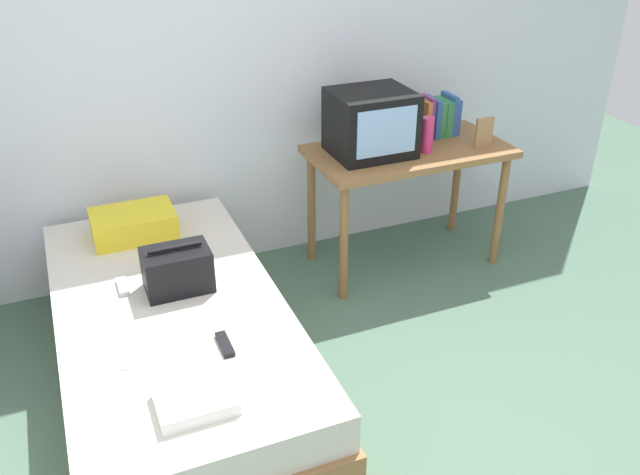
{
  "coord_description": "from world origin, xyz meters",
  "views": [
    {
      "loc": [
        -1.18,
        -1.65,
        2.18
      ],
      "look_at": [
        -0.07,
        1.04,
        0.57
      ],
      "focal_mm": 37.47,
      "sensor_mm": 36.0,
      "label": 1
    }
  ],
  "objects": [
    {
      "name": "magazine",
      "position": [
        -1.02,
        0.63,
        0.49
      ],
      "size": [
        0.21,
        0.29,
        0.01
      ],
      "primitive_type": "cube",
      "color": "white",
      "rests_on": "bed"
    },
    {
      "name": "picture_frame",
      "position": [
        1.1,
        1.37,
        0.84
      ],
      "size": [
        0.11,
        0.02,
        0.18
      ],
      "primitive_type": "cube",
      "color": "#9E754C",
      "rests_on": "desk"
    },
    {
      "name": "bed",
      "position": [
        -0.86,
        0.88,
        0.24
      ],
      "size": [
        1.0,
        2.0,
        0.49
      ],
      "color": "olive",
      "rests_on": "ground"
    },
    {
      "name": "handbag",
      "position": [
        -0.79,
        0.98,
        0.59
      ],
      "size": [
        0.3,
        0.2,
        0.22
      ],
      "color": "black",
      "rests_on": "bed"
    },
    {
      "name": "remote_dark",
      "position": [
        -0.71,
        0.48,
        0.5
      ],
      "size": [
        0.04,
        0.16,
        0.02
      ],
      "primitive_type": "cube",
      "color": "black",
      "rests_on": "bed"
    },
    {
      "name": "book_row",
      "position": [
        0.96,
        1.65,
        0.87
      ],
      "size": [
        0.24,
        0.17,
        0.25
      ],
      "color": "#CC7233",
      "rests_on": "desk"
    },
    {
      "name": "remote_silver",
      "position": [
        -1.03,
        1.08,
        0.5
      ],
      "size": [
        0.04,
        0.14,
        0.02
      ],
      "primitive_type": "cube",
      "color": "#B7B7BC",
      "rests_on": "bed"
    },
    {
      "name": "folded_towel",
      "position": [
        -0.9,
        0.19,
        0.51
      ],
      "size": [
        0.28,
        0.22,
        0.05
      ],
      "primitive_type": "cube",
      "color": "white",
      "rests_on": "bed"
    },
    {
      "name": "tv",
      "position": [
        0.45,
        1.53,
        0.94
      ],
      "size": [
        0.44,
        0.39,
        0.36
      ],
      "color": "black",
      "rests_on": "desk"
    },
    {
      "name": "desk",
      "position": [
        0.69,
        1.52,
        0.66
      ],
      "size": [
        1.16,
        0.6,
        0.76
      ],
      "color": "olive",
      "rests_on": "ground"
    },
    {
      "name": "water_bottle",
      "position": [
        0.75,
        1.43,
        0.86
      ],
      "size": [
        0.07,
        0.07,
        0.2
      ],
      "primitive_type": "cylinder",
      "color": "#E53372",
      "rests_on": "desk"
    },
    {
      "name": "wall_back",
      "position": [
        0.0,
        2.0,
        1.3
      ],
      "size": [
        5.2,
        0.1,
        2.6
      ],
      "primitive_type": "cube",
      "color": "silver",
      "rests_on": "ground"
    },
    {
      "name": "ground_plane",
      "position": [
        0.0,
        0.0,
        0.0
      ],
      "size": [
        8.0,
        8.0,
        0.0
      ],
      "primitive_type": "plane",
      "color": "#4C6B56"
    },
    {
      "name": "pillow",
      "position": [
        -0.9,
        1.57,
        0.56
      ],
      "size": [
        0.42,
        0.28,
        0.14
      ],
      "primitive_type": "cube",
      "color": "yellow",
      "rests_on": "bed"
    }
  ]
}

